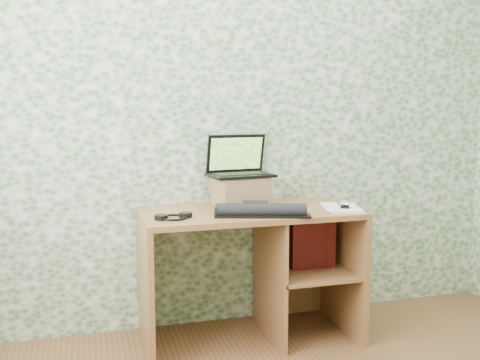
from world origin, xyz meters
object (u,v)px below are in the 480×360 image
object	(u,v)px
desk	(261,254)
riser	(240,191)
keyboard	(259,210)
notepad	(341,208)
laptop	(239,166)

from	to	relation	value
desk	riser	size ratio (longest dim) A/B	4.23
desk	keyboard	bearing A→B (deg)	-112.53
notepad	keyboard	bearing A→B (deg)	-163.41
laptop	riser	bearing A→B (deg)	-97.33
riser	laptop	distance (m)	0.15
desk	notepad	xyz separation A→B (m)	(0.43, -0.14, 0.28)
desk	keyboard	xyz separation A→B (m)	(-0.07, -0.16, 0.29)
desk	riser	world-z (taller)	riser
riser	keyboard	world-z (taller)	riser
keyboard	notepad	distance (m)	0.50
laptop	notepad	xyz separation A→B (m)	(0.52, -0.30, -0.22)
laptop	notepad	distance (m)	0.64
riser	laptop	bearing A→B (deg)	90.00
desk	riser	distance (m)	0.38
keyboard	desk	bearing A→B (deg)	84.05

